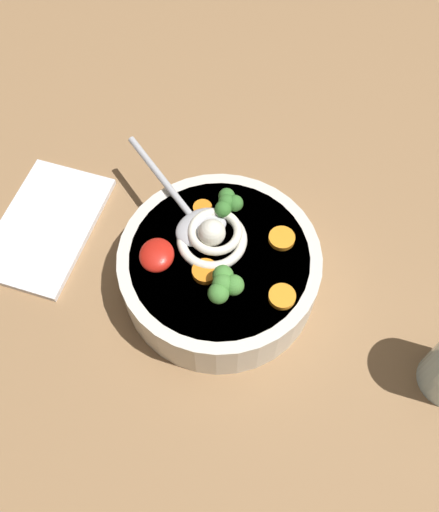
% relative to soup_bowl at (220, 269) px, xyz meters
% --- Properties ---
extents(table_slab, '(1.22, 1.22, 0.04)m').
position_rel_soup_bowl_xyz_m(table_slab, '(-0.01, 0.02, -0.05)').
color(table_slab, '#936D47').
rests_on(table_slab, ground).
extents(soup_bowl, '(0.22, 0.22, 0.06)m').
position_rel_soup_bowl_xyz_m(soup_bowl, '(0.00, 0.00, 0.00)').
color(soup_bowl, silver).
rests_on(soup_bowl, table_slab).
extents(noodle_pile, '(0.08, 0.08, 0.03)m').
position_rel_soup_bowl_xyz_m(noodle_pile, '(0.02, 0.01, 0.04)').
color(noodle_pile, silver).
rests_on(noodle_pile, soup_bowl).
extents(soup_spoon, '(0.16, 0.13, 0.02)m').
position_rel_soup_bowl_xyz_m(soup_spoon, '(0.04, 0.03, 0.04)').
color(soup_spoon, '#B7B7BC').
rests_on(soup_spoon, soup_bowl).
extents(chili_sauce_dollop, '(0.04, 0.04, 0.02)m').
position_rel_soup_bowl_xyz_m(chili_sauce_dollop, '(-0.00, 0.07, 0.04)').
color(chili_sauce_dollop, red).
rests_on(chili_sauce_dollop, soup_bowl).
extents(broccoli_floret_left, '(0.04, 0.04, 0.03)m').
position_rel_soup_bowl_xyz_m(broccoli_floret_left, '(-0.04, -0.01, 0.05)').
color(broccoli_floret_left, '#7A9E60').
rests_on(broccoli_floret_left, soup_bowl).
extents(broccoli_floret_beside_noodles, '(0.04, 0.03, 0.03)m').
position_rel_soup_bowl_xyz_m(broccoli_floret_beside_noodles, '(0.06, -0.01, 0.05)').
color(broccoli_floret_beside_noodles, '#7A9E60').
rests_on(broccoli_floret_beside_noodles, soup_bowl).
extents(carrot_slice_far, '(0.02, 0.02, 0.00)m').
position_rel_soup_bowl_xyz_m(carrot_slice_far, '(0.06, 0.02, 0.03)').
color(carrot_slice_far, orange).
rests_on(carrot_slice_far, soup_bowl).
extents(carrot_slice_beside_chili, '(0.03, 0.03, 0.01)m').
position_rel_soup_bowl_xyz_m(carrot_slice_beside_chili, '(0.02, -0.07, 0.03)').
color(carrot_slice_beside_chili, orange).
rests_on(carrot_slice_beside_chili, soup_bowl).
extents(carrot_slice_center, '(0.03, 0.03, 0.01)m').
position_rel_soup_bowl_xyz_m(carrot_slice_center, '(-0.02, 0.01, 0.03)').
color(carrot_slice_center, orange).
rests_on(carrot_slice_center, soup_bowl).
extents(carrot_slice_extra_a, '(0.03, 0.03, 0.01)m').
position_rel_soup_bowl_xyz_m(carrot_slice_extra_a, '(-0.05, -0.07, 0.03)').
color(carrot_slice_extra_a, orange).
rests_on(carrot_slice_extra_a, soup_bowl).
extents(folded_napkin, '(0.20, 0.16, 0.01)m').
position_rel_soup_bowl_xyz_m(folded_napkin, '(0.07, 0.22, -0.03)').
color(folded_napkin, white).
rests_on(folded_napkin, table_slab).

